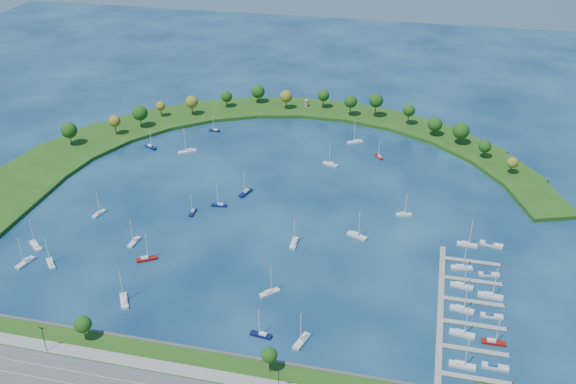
% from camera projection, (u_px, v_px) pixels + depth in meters
% --- Properties ---
extents(ground, '(700.00, 700.00, 0.00)m').
position_uv_depth(ground, '(275.00, 203.00, 302.69)').
color(ground, '#071B44').
rests_on(ground, ground).
extents(breakwater, '(286.74, 247.64, 2.00)m').
position_uv_depth(breakwater, '(215.00, 149.00, 352.73)').
color(breakwater, '#244913').
rests_on(breakwater, ground).
extents(breakwater_trees, '(241.76, 93.77, 15.07)m').
position_uv_depth(breakwater_trees, '(291.00, 112.00, 374.44)').
color(breakwater_trees, '#382314').
rests_on(breakwater_trees, breakwater).
extents(harbor_tower, '(2.60, 2.60, 4.47)m').
position_uv_depth(harbor_tower, '(306.00, 103.00, 403.13)').
color(harbor_tower, gray).
rests_on(harbor_tower, breakwater).
extents(dock_system, '(24.28, 82.00, 1.60)m').
position_uv_depth(dock_system, '(461.00, 311.00, 233.88)').
color(dock_system, gray).
rests_on(dock_system, ground).
extents(moored_boat_0, '(8.91, 6.61, 13.03)m').
position_uv_depth(moored_boat_0, '(355.00, 141.00, 361.17)').
color(moored_boat_0, silver).
rests_on(moored_boat_0, ground).
extents(moored_boat_1, '(3.89, 7.86, 11.14)m').
position_uv_depth(moored_boat_1, '(99.00, 213.00, 293.25)').
color(moored_boat_1, silver).
rests_on(moored_boat_1, ground).
extents(moored_boat_2, '(9.66, 8.12, 14.61)m').
position_uv_depth(moored_boat_2, '(187.00, 151.00, 350.06)').
color(moored_boat_2, silver).
rests_on(moored_boat_2, ground).
extents(moored_boat_3, '(4.99, 9.24, 13.08)m').
position_uv_depth(moored_boat_3, '(302.00, 340.00, 219.58)').
color(moored_boat_3, silver).
rests_on(moored_boat_3, ground).
extents(moored_boat_4, '(2.82, 8.13, 11.74)m').
position_uv_depth(moored_boat_4, '(134.00, 241.00, 272.96)').
color(moored_boat_4, silver).
rests_on(moored_boat_4, ground).
extents(moored_boat_5, '(9.35, 5.96, 13.36)m').
position_uv_depth(moored_boat_5, '(357.00, 235.00, 277.01)').
color(moored_boat_5, silver).
rests_on(moored_boat_5, ground).
extents(moored_boat_6, '(6.96, 9.35, 13.69)m').
position_uv_depth(moored_boat_6, '(124.00, 300.00, 238.28)').
color(moored_boat_6, silver).
rests_on(moored_boat_6, ground).
extents(moored_boat_7, '(2.76, 8.73, 12.71)m').
position_uv_depth(moored_boat_7, '(294.00, 243.00, 271.93)').
color(moored_boat_7, silver).
rests_on(moored_boat_7, ground).
extents(moored_boat_8, '(7.51, 3.72, 10.64)m').
position_uv_depth(moored_boat_8, '(404.00, 214.00, 292.72)').
color(moored_boat_8, silver).
rests_on(moored_boat_8, ground).
extents(moored_boat_9, '(7.41, 7.54, 12.14)m').
position_uv_depth(moored_boat_9, '(270.00, 292.00, 242.73)').
color(moored_boat_9, silver).
rests_on(moored_boat_9, ground).
extents(moored_boat_10, '(4.47, 9.14, 12.95)m').
position_uv_depth(moored_boat_10, '(25.00, 262.00, 259.75)').
color(moored_boat_10, silver).
rests_on(moored_boat_10, ground).
extents(moored_boat_11, '(6.57, 1.93, 9.61)m').
position_uv_depth(moored_boat_11, '(215.00, 130.00, 375.33)').
color(moored_boat_11, '#0A123E').
rests_on(moored_boat_11, ground).
extents(moored_boat_12, '(5.27, 6.79, 10.04)m').
position_uv_depth(moored_boat_12, '(379.00, 156.00, 344.81)').
color(moored_boat_12, maroon).
rests_on(moored_boat_12, ground).
extents(moored_boat_13, '(7.96, 3.08, 11.40)m').
position_uv_depth(moored_boat_13, '(261.00, 334.00, 222.37)').
color(moored_boat_13, '#0A123E').
rests_on(moored_boat_13, ground).
extents(moored_boat_14, '(7.24, 7.72, 12.17)m').
position_uv_depth(moored_boat_14, '(51.00, 263.00, 259.17)').
color(moored_boat_14, silver).
rests_on(moored_boat_14, ground).
extents(moored_boat_15, '(8.59, 5.04, 12.20)m').
position_uv_depth(moored_boat_15, '(331.00, 164.00, 336.84)').
color(moored_boat_15, silver).
rests_on(moored_boat_15, ground).
extents(moored_boat_16, '(8.78, 7.66, 13.44)m').
position_uv_depth(moored_boat_16, '(36.00, 245.00, 270.12)').
color(moored_boat_16, silver).
rests_on(moored_boat_16, ground).
extents(moored_boat_17, '(7.33, 2.75, 10.52)m').
position_uv_depth(moored_boat_17, '(219.00, 205.00, 299.89)').
color(moored_boat_17, '#0A123E').
rests_on(moored_boat_17, ground).
extents(moored_boat_18, '(5.02, 9.05, 12.82)m').
position_uv_depth(moored_boat_18, '(246.00, 192.00, 310.15)').
color(moored_boat_18, '#0A123E').
rests_on(moored_boat_18, ground).
extents(moored_boat_19, '(8.18, 5.77, 11.85)m').
position_uv_depth(moored_boat_19, '(151.00, 147.00, 355.28)').
color(moored_boat_19, '#0A123E').
rests_on(moored_boat_19, ground).
extents(moored_boat_20, '(8.41, 6.49, 12.41)m').
position_uv_depth(moored_boat_20, '(146.00, 258.00, 262.01)').
color(moored_boat_20, maroon).
rests_on(moored_boat_20, ground).
extents(moored_boat_21, '(2.39, 6.89, 9.95)m').
position_uv_depth(moored_boat_21, '(193.00, 212.00, 294.30)').
color(moored_boat_21, '#0A123E').
rests_on(moored_boat_21, ground).
extents(docked_boat_0, '(8.81, 2.98, 12.75)m').
position_uv_depth(docked_boat_0, '(462.00, 365.00, 209.56)').
color(docked_boat_0, silver).
rests_on(docked_boat_0, ground).
extents(docked_boat_1, '(8.69, 2.60, 1.76)m').
position_uv_depth(docked_boat_1, '(495.00, 367.00, 209.15)').
color(docked_boat_1, silver).
rests_on(docked_boat_1, ground).
extents(docked_boat_2, '(9.07, 3.62, 12.96)m').
position_uv_depth(docked_boat_2, '(462.00, 333.00, 222.74)').
color(docked_boat_2, silver).
rests_on(docked_boat_2, ground).
extents(docked_boat_3, '(8.18, 2.46, 11.96)m').
position_uv_depth(docked_boat_3, '(493.00, 341.00, 219.12)').
color(docked_boat_3, maroon).
rests_on(docked_boat_3, ground).
extents(docked_boat_4, '(9.00, 3.85, 12.81)m').
position_uv_depth(docked_boat_4, '(462.00, 309.00, 234.16)').
color(docked_boat_4, silver).
rests_on(docked_boat_4, ground).
extents(docked_boat_5, '(8.09, 2.52, 1.64)m').
position_uv_depth(docked_boat_5, '(491.00, 316.00, 231.29)').
color(docked_boat_5, silver).
rests_on(docked_boat_5, ground).
extents(docked_boat_6, '(8.84, 3.52, 12.63)m').
position_uv_depth(docked_boat_6, '(462.00, 285.00, 246.31)').
color(docked_boat_6, silver).
rests_on(docked_boat_6, ground).
extents(docked_boat_7, '(9.51, 3.42, 13.69)m').
position_uv_depth(docked_boat_7, '(490.00, 295.00, 240.90)').
color(docked_boat_7, silver).
rests_on(docked_boat_7, ground).
extents(docked_boat_8, '(8.78, 3.80, 12.50)m').
position_uv_depth(docked_boat_8, '(461.00, 267.00, 256.71)').
color(docked_boat_8, silver).
rests_on(docked_boat_8, ground).
extents(docked_boat_9, '(8.31, 3.40, 1.65)m').
position_uv_depth(docked_boat_9, '(489.00, 274.00, 253.04)').
color(docked_boat_9, silver).
rests_on(docked_boat_9, ground).
extents(docked_boat_10, '(8.69, 2.96, 12.57)m').
position_uv_depth(docked_boat_10, '(467.00, 244.00, 271.09)').
color(docked_boat_10, silver).
rests_on(docked_boat_10, ground).
extents(docked_boat_11, '(9.82, 4.26, 1.94)m').
position_uv_depth(docked_boat_11, '(491.00, 244.00, 271.26)').
color(docked_boat_11, silver).
rests_on(docked_boat_11, ground).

